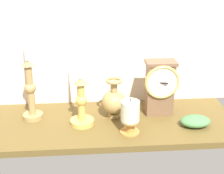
# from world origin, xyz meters

# --- Properties ---
(ground_plane) EXTENTS (1.00, 0.36, 0.02)m
(ground_plane) POSITION_xyz_m (0.00, 0.00, -0.01)
(ground_plane) COLOR brown
(back_wall) EXTENTS (1.20, 0.02, 0.65)m
(back_wall) POSITION_xyz_m (0.00, 0.18, 0.33)
(back_wall) COLOR silver
(back_wall) RESTS_ON ground_plane
(mantel_clock) EXTENTS (0.13, 0.09, 0.22)m
(mantel_clock) POSITION_xyz_m (0.22, 0.05, 0.12)
(mantel_clock) COLOR brown
(mantel_clock) RESTS_ON ground_plane
(candlestick_tall_left) EXTENTS (0.08, 0.08, 0.42)m
(candlestick_tall_left) POSITION_xyz_m (-0.28, 0.05, 0.13)
(candlestick_tall_left) COLOR #A78752
(candlestick_tall_left) RESTS_ON ground_plane
(candlestick_tall_center) EXTENTS (0.09, 0.09, 0.40)m
(candlestick_tall_center) POSITION_xyz_m (-0.09, -0.01, 0.11)
(candlestick_tall_center) COLOR #D2B151
(candlestick_tall_center) RESTS_ON ground_plane
(brass_vase_bulbous) EXTENTS (0.09, 0.09, 0.16)m
(brass_vase_bulbous) POSITION_xyz_m (0.04, 0.03, 0.07)
(brass_vase_bulbous) COLOR tan
(brass_vase_bulbous) RESTS_ON ground_plane
(pillar_candle_front) EXTENTS (0.07, 0.07, 0.13)m
(pillar_candle_front) POSITION_xyz_m (0.08, -0.09, 0.07)
(pillar_candle_front) COLOR #B8833B
(pillar_candle_front) RESTS_ON ground_plane
(ivy_sprig) EXTENTS (0.11, 0.08, 0.04)m
(ivy_sprig) POSITION_xyz_m (0.33, -0.06, 0.02)
(ivy_sprig) COLOR #4D834B
(ivy_sprig) RESTS_ON ground_plane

